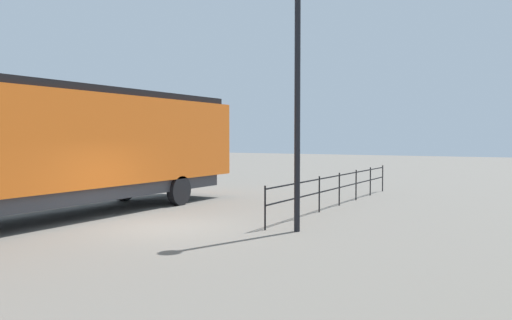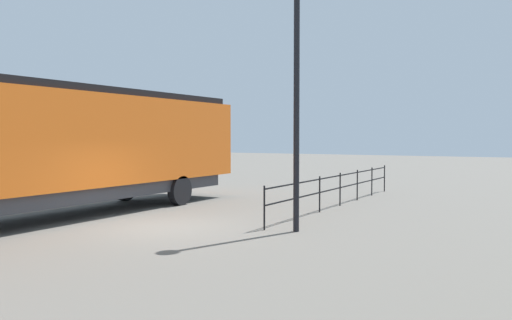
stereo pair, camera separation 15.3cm
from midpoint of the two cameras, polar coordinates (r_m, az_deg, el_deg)
name	(u,v)px [view 1 (the left image)]	position (r m, az deg, el deg)	size (l,w,h in m)	color
ground_plane	(163,227)	(15.21, -10.32, -7.21)	(120.00, 120.00, 0.00)	#666059
locomotive	(28,144)	(16.93, -23.74, 1.57)	(3.08, 18.49, 4.16)	orange
lamp_post	(298,55)	(14.33, 4.22, 11.29)	(0.49, 0.49, 7.02)	black
platform_fence	(339,184)	(19.75, 8.81, -2.62)	(0.05, 11.77, 1.23)	black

